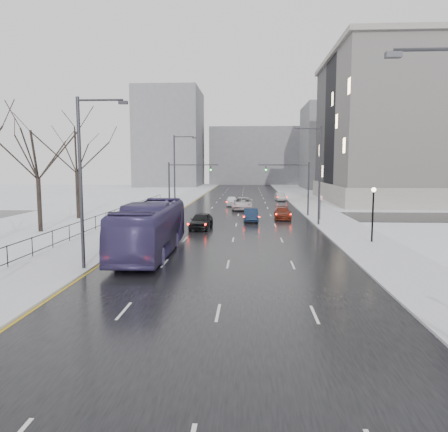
% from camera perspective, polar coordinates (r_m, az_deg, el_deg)
% --- Properties ---
extents(road, '(16.00, 150.00, 0.04)m').
position_cam_1_polar(road, '(64.90, 2.10, 1.23)').
color(road, black).
rests_on(road, ground).
extents(cross_road, '(130.00, 10.00, 0.04)m').
position_cam_1_polar(cross_road, '(52.97, 1.85, -0.00)').
color(cross_road, black).
rests_on(cross_road, ground).
extents(sidewalk_left, '(5.00, 150.00, 0.16)m').
position_cam_1_polar(sidewalk_left, '(65.94, -7.06, 1.32)').
color(sidewalk_left, silver).
rests_on(sidewalk_left, ground).
extents(sidewalk_right, '(5.00, 150.00, 0.16)m').
position_cam_1_polar(sidewalk_right, '(65.54, 11.32, 1.21)').
color(sidewalk_right, silver).
rests_on(sidewalk_right, ground).
extents(park_strip, '(14.00, 150.00, 0.12)m').
position_cam_1_polar(park_strip, '(68.27, -14.93, 1.31)').
color(park_strip, white).
rests_on(park_strip, ground).
extents(tree_park_d, '(8.75, 8.75, 12.50)m').
position_cam_1_polar(tree_park_d, '(43.48, -22.81, -2.02)').
color(tree_park_d, black).
rests_on(tree_park_d, ground).
extents(tree_park_e, '(9.45, 9.45, 13.50)m').
position_cam_1_polar(tree_park_e, '(52.70, -18.46, -0.40)').
color(tree_park_e, black).
rests_on(tree_park_e, ground).
extents(iron_fence, '(0.06, 70.00, 1.30)m').
position_cam_1_polar(iron_fence, '(37.78, -18.97, -1.71)').
color(iron_fence, black).
rests_on(iron_fence, sidewalk_left).
extents(streetlight_r_mid, '(2.95, 0.25, 10.00)m').
position_cam_1_polar(streetlight_r_mid, '(45.14, 12.10, 5.82)').
color(streetlight_r_mid, '#2D2D33').
rests_on(streetlight_r_mid, ground).
extents(streetlight_l_near, '(2.95, 0.25, 10.00)m').
position_cam_1_polar(streetlight_l_near, '(26.34, -17.78, 5.14)').
color(streetlight_l_near, '#2D2D33').
rests_on(streetlight_l_near, ground).
extents(streetlight_l_far, '(2.95, 0.25, 10.00)m').
position_cam_1_polar(streetlight_l_far, '(57.38, -6.26, 6.08)').
color(streetlight_l_far, '#2D2D33').
rests_on(streetlight_l_far, ground).
extents(lamppost_r_mid, '(0.36, 0.36, 4.28)m').
position_cam_1_polar(lamppost_r_mid, '(36.09, 18.89, 1.17)').
color(lamppost_r_mid, black).
rests_on(lamppost_r_mid, sidewalk_right).
extents(mast_signal_right, '(6.10, 0.33, 6.50)m').
position_cam_1_polar(mast_signal_right, '(52.99, 9.83, 4.34)').
color(mast_signal_right, '#2D2D33').
rests_on(mast_signal_right, ground).
extents(mast_signal_left, '(6.10, 0.33, 6.50)m').
position_cam_1_polar(mast_signal_left, '(53.33, -6.05, 4.41)').
color(mast_signal_left, '#2D2D33').
rests_on(mast_signal_left, ground).
extents(no_uturn_sign, '(0.60, 0.06, 2.70)m').
position_cam_1_polar(no_uturn_sign, '(49.40, 12.48, 2.02)').
color(no_uturn_sign, '#2D2D33').
rests_on(no_uturn_sign, sidewalk_right).
extents(bldg_far_right, '(24.00, 20.00, 22.00)m').
position_cam_1_polar(bldg_far_right, '(122.65, 16.00, 8.68)').
color(bldg_far_right, slate).
rests_on(bldg_far_right, ground).
extents(bldg_far_left, '(18.00, 22.00, 28.00)m').
position_cam_1_polar(bldg_far_left, '(131.90, -7.05, 10.03)').
color(bldg_far_left, slate).
rests_on(bldg_far_left, ground).
extents(bldg_far_center, '(30.00, 18.00, 18.00)m').
position_cam_1_polar(bldg_far_center, '(144.65, 4.34, 7.78)').
color(bldg_far_center, slate).
rests_on(bldg_far_center, ground).
extents(bus, '(3.27, 12.99, 3.60)m').
position_cam_1_polar(bus, '(30.54, -9.58, -1.58)').
color(bus, '#3E3466').
rests_on(bus, road).
extents(sedan_center_near, '(2.21, 4.76, 1.58)m').
position_cam_1_polar(sedan_center_near, '(42.12, -3.00, -0.63)').
color(sedan_center_near, black).
rests_on(sedan_center_near, road).
extents(sedan_right_near, '(1.66, 4.35, 1.42)m').
position_cam_1_polar(sedan_right_near, '(47.63, 3.51, 0.12)').
color(sedan_right_near, '#122138').
rests_on(sedan_right_near, road).
extents(sedan_right_cross, '(3.09, 6.27, 1.71)m').
position_cam_1_polar(sedan_right_cross, '(60.17, 2.50, 1.63)').
color(sedan_right_cross, silver).
rests_on(sedan_right_cross, road).
extents(sedan_right_far, '(2.02, 4.65, 1.33)m').
position_cam_1_polar(sedan_right_far, '(50.27, 7.67, 0.37)').
color(sedan_right_far, maroon).
rests_on(sedan_right_far, road).
extents(sedan_center_far, '(1.94, 4.35, 1.45)m').
position_cam_1_polar(sedan_center_far, '(66.07, 1.03, 1.98)').
color(sedan_center_far, white).
rests_on(sedan_center_far, road).
extents(sedan_right_distant, '(1.79, 4.32, 1.39)m').
position_cam_1_polar(sedan_right_distant, '(75.88, 7.37, 2.51)').
color(sedan_right_distant, '#AAA9AD').
rests_on(sedan_right_distant, road).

